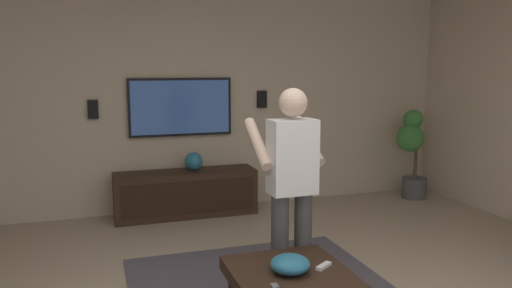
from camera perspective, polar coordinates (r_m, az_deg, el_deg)
The scene contains 10 objects.
wall_back_tv at distance 6.30m, azimuth -8.36°, elevation 4.79°, with size 0.10×7.31×2.73m, color #C6B299.
media_console at distance 6.14m, azimuth -8.02°, elevation -5.62°, with size 0.45×1.70×0.55m.
tv at distance 6.20m, azimuth -8.62°, elevation 4.20°, with size 0.05×1.27×0.71m.
person_standing at distance 3.91m, azimuth 4.06°, elevation -3.98°, with size 0.54×0.54×1.64m.
potted_plant_tall at distance 7.10m, azimuth 17.40°, elevation -0.50°, with size 0.37×0.47×1.23m.
bowl at distance 3.51m, azimuth 3.93°, elevation -13.55°, with size 0.27×0.27×0.12m, color teal.
remote_white at distance 3.63m, azimuth 7.75°, elevation -13.67°, with size 0.15×0.04×0.02m, color white.
vase_round at distance 6.10m, azimuth -7.15°, elevation -1.98°, with size 0.22×0.22×0.22m, color teal.
wall_speaker_left at distance 6.47m, azimuth 0.68°, elevation 5.14°, with size 0.06×0.12×0.22m, color black.
wall_speaker_right at distance 6.13m, azimuth -18.15°, elevation 3.79°, with size 0.06×0.12×0.22m, color black.
Camera 1 is at (-2.90, 1.08, 1.80)m, focal length 34.96 mm.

